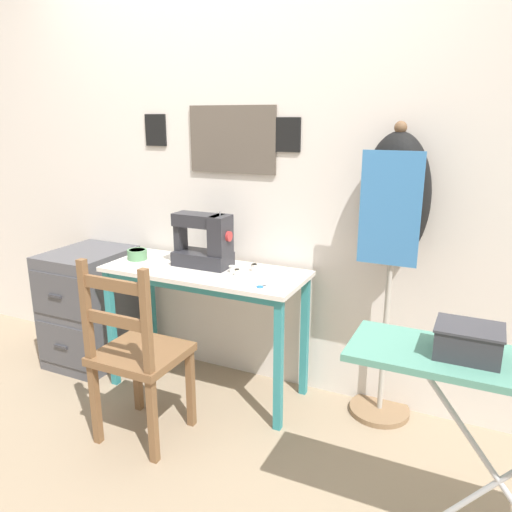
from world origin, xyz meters
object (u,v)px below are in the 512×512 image
object	(u,v)px
thread_spool_far_edge	(254,268)
dress_form	(394,213)
sewing_machine	(206,242)
thread_spool_near_machine	(232,269)
wooden_chair	(137,355)
storage_box	(468,341)
fabric_bowl	(137,254)
filing_cabinet	(91,307)
scissors	(266,286)
thread_spool_mid_table	(237,272)

from	to	relation	value
thread_spool_far_edge	dress_form	distance (m)	0.79
sewing_machine	thread_spool_near_machine	distance (m)	0.23
wooden_chair	storage_box	size ratio (longest dim) A/B	4.59
thread_spool_near_machine	thread_spool_far_edge	xyz separation A→B (m)	(0.10, 0.07, 0.00)
dress_form	storage_box	world-z (taller)	dress_form
thread_spool_far_edge	dress_form	bearing A→B (deg)	7.60
fabric_bowl	thread_spool_far_edge	world-z (taller)	fabric_bowl
filing_cabinet	scissors	bearing A→B (deg)	-5.32
dress_form	storage_box	xyz separation A→B (m)	(0.40, -0.85, -0.23)
sewing_machine	filing_cabinet	xyz separation A→B (m)	(-0.85, -0.05, -0.51)
scissors	sewing_machine	bearing A→B (deg)	159.18
dress_form	scissors	bearing A→B (deg)	-151.54
thread_spool_mid_table	wooden_chair	bearing A→B (deg)	-118.06
filing_cabinet	thread_spool_mid_table	bearing A→B (deg)	-1.36
dress_form	fabric_bowl	bearing A→B (deg)	-172.88
sewing_machine	thread_spool_far_edge	bearing A→B (deg)	6.25
dress_form	thread_spool_mid_table	bearing A→B (deg)	-165.18
sewing_machine	thread_spool_mid_table	size ratio (longest dim) A/B	10.00
sewing_machine	thread_spool_near_machine	size ratio (longest dim) A/B	9.43
sewing_machine	thread_spool_mid_table	distance (m)	0.28
fabric_bowl	filing_cabinet	xyz separation A→B (m)	(-0.41, 0.00, -0.40)
storage_box	fabric_bowl	bearing A→B (deg)	159.99
filing_cabinet	sewing_machine	bearing A→B (deg)	3.33
fabric_bowl	storage_box	bearing A→B (deg)	-20.01
sewing_machine	thread_spool_far_edge	world-z (taller)	sewing_machine
wooden_chair	storage_box	world-z (taller)	wooden_chair
scissors	thread_spool_mid_table	distance (m)	0.23
fabric_bowl	wooden_chair	size ratio (longest dim) A/B	0.12
thread_spool_far_edge	storage_box	bearing A→B (deg)	-34.15
thread_spool_near_machine	fabric_bowl	bearing A→B (deg)	-178.62
scissors	filing_cabinet	distance (m)	1.36
sewing_machine	wooden_chair	bearing A→B (deg)	-93.89
scissors	thread_spool_mid_table	bearing A→B (deg)	155.88
sewing_machine	fabric_bowl	world-z (taller)	sewing_machine
sewing_machine	scissors	distance (m)	0.50
thread_spool_far_edge	dress_form	xyz separation A→B (m)	(0.71, 0.09, 0.34)
thread_spool_far_edge	storage_box	size ratio (longest dim) A/B	0.20
thread_spool_far_edge	dress_form	world-z (taller)	dress_form
sewing_machine	thread_spool_far_edge	xyz separation A→B (m)	(0.29, 0.03, -0.12)
scissors	thread_spool_mid_table	world-z (taller)	thread_spool_mid_table
fabric_bowl	thread_spool_near_machine	bearing A→B (deg)	1.38
thread_spool_mid_table	storage_box	bearing A→B (deg)	-29.11
scissors	thread_spool_far_edge	size ratio (longest dim) A/B	3.34
wooden_chair	storage_box	xyz separation A→B (m)	(1.44, -0.13, 0.42)
wooden_chair	filing_cabinet	world-z (taller)	wooden_chair
fabric_bowl	thread_spool_near_machine	distance (m)	0.63
thread_spool_far_edge	wooden_chair	world-z (taller)	wooden_chair
storage_box	sewing_machine	bearing A→B (deg)	152.67
wooden_chair	thread_spool_mid_table	bearing A→B (deg)	61.94
scissors	wooden_chair	xyz separation A→B (m)	(-0.49, -0.42, -0.29)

